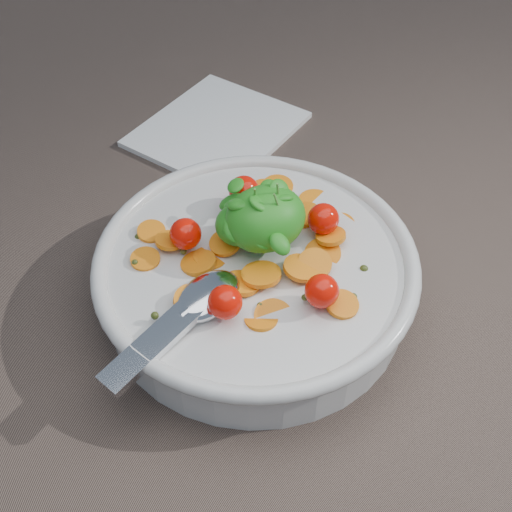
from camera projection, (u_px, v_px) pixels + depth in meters
ground at (261, 284)px, 0.60m from camera, size 6.00×6.00×0.00m
bowl at (256, 274)px, 0.57m from camera, size 0.31×0.28×0.12m
napkin at (217, 129)px, 0.77m from camera, size 0.23×0.22×0.01m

